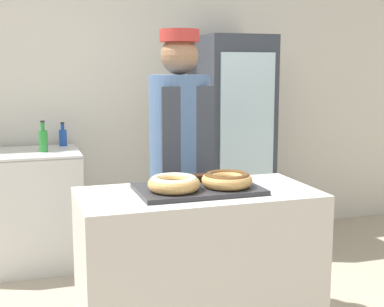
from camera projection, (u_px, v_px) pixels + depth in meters
The scene contains 12 objects.
wall_back at pixel (120, 90), 4.64m from camera, with size 8.00×0.06×2.70m.
display_counter at pixel (198, 278), 2.78m from camera, with size 1.21×0.60×0.92m.
serving_tray at pixel (198, 189), 2.71m from camera, with size 0.62×0.39×0.02m.
donut_light_glaze at pixel (174, 183), 2.62m from camera, with size 0.26×0.26×0.07m.
donut_chocolate_glaze at pixel (227, 179), 2.70m from camera, with size 0.26×0.26×0.07m.
brownie_back_left at pixel (180, 179), 2.82m from camera, with size 0.08×0.08×0.03m.
brownie_back_right at pixel (199, 178), 2.85m from camera, with size 0.08×0.08×0.03m.
baker_person at pixel (180, 165), 3.35m from camera, with size 0.38×0.38×1.77m.
beverage_fridge at pixel (231, 143), 4.60m from camera, with size 0.56×0.69×1.80m.
chest_freezer at pixel (22, 209), 4.15m from camera, with size 0.89×0.65×0.90m.
bottle_blue_b at pixel (63, 137), 4.39m from camera, with size 0.06×0.06×0.19m.
bottle_green at pixel (43, 140), 4.07m from camera, with size 0.07×0.07×0.24m.
Camera 1 is at (-0.85, -2.50, 1.54)m, focal length 50.00 mm.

